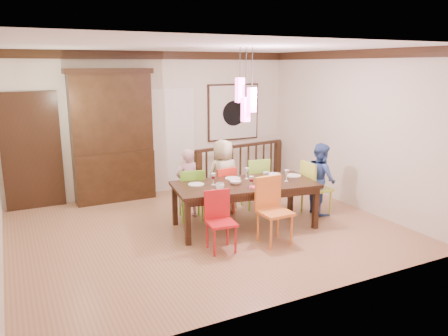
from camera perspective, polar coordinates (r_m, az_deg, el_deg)
name	(u,v)px	position (r m, az deg, el deg)	size (l,w,h in m)	color
floor	(206,229)	(7.26, -2.35, -7.95)	(6.00, 6.00, 0.00)	#9F6F4D
ceiling	(204,46)	(6.77, -2.59, 15.58)	(6.00, 6.00, 0.00)	white
wall_back	(156,123)	(9.18, -8.92, 5.77)	(6.00, 6.00, 0.00)	beige
wall_right	(351,130)	(8.53, 16.30, 4.83)	(5.00, 5.00, 0.00)	beige
crown_molding	(204,52)	(6.77, -2.58, 14.90)	(6.00, 5.00, 0.16)	black
panel_door	(32,153)	(8.77, -23.80, 1.79)	(1.04, 0.07, 2.24)	black
white_doorway	(173,141)	(9.32, -6.72, 3.46)	(0.97, 0.05, 2.22)	silver
painting	(233,112)	(9.82, 1.23, 7.29)	(1.25, 0.06, 1.25)	black
pendant_cluster	(246,99)	(6.90, 2.86, 8.94)	(0.27, 0.21, 1.14)	#E945A7
dining_table	(245,188)	(7.16, 2.73, -2.57)	(2.44, 1.36, 0.75)	black
chair_far_left	(191,190)	(7.56, -4.36, -2.93)	(0.49, 0.49, 0.91)	#6FC02B
chair_far_mid	(222,186)	(7.86, -0.31, -2.43)	(0.43, 0.43, 0.87)	red
chair_far_right	(254,179)	(8.19, 3.97, -1.45)	(0.47, 0.47, 0.96)	#90CE3D
chair_near_left	(221,218)	(6.28, -0.36, -6.55)	(0.43, 0.43, 0.87)	red
chair_near_mid	(275,207)	(6.57, 6.69, -5.07)	(0.45, 0.45, 1.00)	orange
chair_end_right	(317,184)	(7.95, 12.03, -2.09)	(0.46, 0.46, 0.98)	#B8C83B
china_hutch	(112,136)	(8.77, -14.40, 4.08)	(1.63, 0.46, 2.57)	black
balustrade	(240,165)	(9.52, 2.15, 0.37)	(2.27, 0.38, 0.96)	black
person_far_left	(187,183)	(7.66, -4.81, -2.01)	(0.45, 0.29, 1.23)	#D3A0B0
person_far_mid	(223,176)	(7.88, -0.10, -1.09)	(0.65, 0.43, 1.34)	#BCB68E
person_end_right	(320,179)	(8.01, 12.47, -1.36)	(0.63, 0.49, 1.29)	#3958A0
serving_bowl	(267,180)	(7.19, 5.68, -1.61)	(0.30, 0.30, 0.07)	#FAE647
small_bowl	(236,182)	(7.06, 1.51, -1.88)	(0.19, 0.19, 0.06)	white
cup_left	(220,186)	(6.74, -0.54, -2.42)	(0.13, 0.13, 0.11)	silver
cup_right	(266,175)	(7.50, 5.52, -0.89)	(0.11, 0.11, 0.10)	silver
plate_far_left	(196,184)	(7.04, -3.68, -2.15)	(0.26, 0.26, 0.01)	white
plate_far_mid	(233,178)	(7.39, 1.15, -1.36)	(0.26, 0.26, 0.01)	white
plate_far_right	(273,174)	(7.72, 6.42, -0.82)	(0.26, 0.26, 0.01)	white
plate_near_left	(216,192)	(6.60, -1.07, -3.18)	(0.26, 0.26, 0.01)	white
plate_near_mid	(272,184)	(7.06, 6.35, -2.15)	(0.26, 0.26, 0.01)	white
plate_end_right	(294,175)	(7.68, 9.07, -0.97)	(0.26, 0.26, 0.01)	white
wine_glass_a	(213,179)	(7.00, -1.39, -1.46)	(0.08, 0.08, 0.19)	#590C19
wine_glass_b	(247,173)	(7.39, 2.97, -0.69)	(0.08, 0.08, 0.19)	silver
wine_glass_c	(251,182)	(6.84, 3.59, -1.85)	(0.08, 0.08, 0.19)	#590C19
wine_glass_d	(287,176)	(7.30, 8.17, -0.99)	(0.08, 0.08, 0.19)	silver
napkin	(255,187)	(6.89, 4.08, -2.49)	(0.18, 0.14, 0.01)	#D83359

